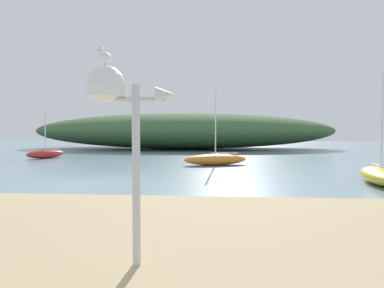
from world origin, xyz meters
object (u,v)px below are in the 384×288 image
Objects in this scene: sailboat_mid_channel at (215,159)px; sailboat_far_left at (381,175)px; sailboat_far_right at (46,154)px; mast_structure at (114,99)px; seagull_on_radar at (105,56)px.

sailboat_far_left is (6.91, -7.33, -0.01)m from sailboat_mid_channel.
sailboat_far_right is at bearing 161.73° from sailboat_mid_channel.
mast_structure is 0.77× the size of sailboat_far_right.
seagull_on_radar is 25.01m from sailboat_far_right.
seagull_on_radar is at bearing -94.68° from sailboat_mid_channel.
sailboat_far_right is (-12.36, 21.60, -2.30)m from mast_structure.
sailboat_mid_channel is at bearing -18.27° from sailboat_far_right.
sailboat_mid_channel reaches higher than sailboat_far_right.
sailboat_far_left reaches higher than seagull_on_radar.
sailboat_far_left is 1.21× the size of sailboat_far_right.
sailboat_mid_channel is at bearing 85.32° from seagull_on_radar.
mast_structure is at bearing -60.23° from sailboat_far_right.
sailboat_far_left is at bearing -46.70° from sailboat_mid_channel.
sailboat_far_left is (8.31, 9.79, -2.93)m from seagull_on_radar.
sailboat_far_left is (8.19, 9.77, -2.30)m from mast_structure.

